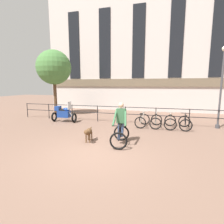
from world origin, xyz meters
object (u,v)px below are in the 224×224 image
object	(u,v)px
parked_bicycle_near_lamp	(142,120)
parked_motorcycle	(64,113)
dog	(88,132)
parked_bicycle_far_end	(185,123)
street_lamp	(222,83)
parked_bicycle_mid_left	(156,121)
cyclist_with_bike	(120,126)
parked_bicycle_mid_right	(170,122)

from	to	relation	value
parked_bicycle_near_lamp	parked_motorcycle	bearing A→B (deg)	8.37
dog	parked_motorcycle	xyz separation A→B (m)	(-3.19, 3.32, 0.13)
parked_bicycle_far_end	street_lamp	size ratio (longest dim) A/B	0.26
parked_bicycle_mid_left	parked_bicycle_far_end	distance (m)	1.54
parked_motorcycle	parked_bicycle_near_lamp	size ratio (longest dim) A/B	1.34
parked_motorcycle	parked_bicycle_mid_left	size ratio (longest dim) A/B	1.41
dog	cyclist_with_bike	bearing A→B (deg)	-1.67
dog	parked_bicycle_far_end	xyz separation A→B (m)	(4.20, 3.46, -0.07)
parked_bicycle_mid_left	parked_bicycle_far_end	size ratio (longest dim) A/B	0.98
cyclist_with_bike	parked_bicycle_near_lamp	xyz separation A→B (m)	(0.53, 3.30, -0.41)
parked_motorcycle	parked_bicycle_far_end	world-z (taller)	parked_motorcycle
cyclist_with_bike	parked_bicycle_mid_left	world-z (taller)	cyclist_with_bike
cyclist_with_bike	parked_bicycle_far_end	xyz separation A→B (m)	(2.85, 3.30, -0.41)
parked_bicycle_mid_left	parked_bicycle_far_end	bearing A→B (deg)	-179.10
dog	street_lamp	size ratio (longest dim) A/B	0.21
parked_bicycle_mid_left	parked_bicycle_mid_right	bearing A→B (deg)	-179.10
dog	parked_bicycle_mid_left	world-z (taller)	parked_bicycle_mid_left
parked_bicycle_near_lamp	cyclist_with_bike	bearing A→B (deg)	87.61
dog	parked_bicycle_mid_right	distance (m)	4.87
parked_motorcycle	parked_bicycle_mid_right	distance (m)	6.63
cyclist_with_bike	parked_bicycle_mid_left	xyz separation A→B (m)	(1.31, 3.30, -0.41)
cyclist_with_bike	parked_bicycle_far_end	size ratio (longest dim) A/B	1.49
parked_bicycle_mid_right	street_lamp	bearing A→B (deg)	-162.20
street_lamp	parked_bicycle_near_lamp	bearing A→B (deg)	-169.82
dog	parked_bicycle_mid_left	size ratio (longest dim) A/B	0.83
dog	parked_bicycle_far_end	size ratio (longest dim) A/B	0.82
dog	street_lamp	world-z (taller)	street_lamp
parked_bicycle_far_end	street_lamp	bearing A→B (deg)	-155.00
parked_motorcycle	parked_bicycle_far_end	size ratio (longest dim) A/B	1.39
parked_bicycle_near_lamp	parked_bicycle_mid_right	xyz separation A→B (m)	(1.54, -0.00, 0.00)
parked_bicycle_far_end	street_lamp	distance (m)	2.87
parked_bicycle_mid_left	street_lamp	distance (m)	4.02
cyclist_with_bike	street_lamp	xyz separation A→B (m)	(4.64, 4.04, 1.72)
cyclist_with_bike	parked_bicycle_near_lamp	world-z (taller)	cyclist_with_bike
cyclist_with_bike	parked_bicycle_mid_left	distance (m)	3.57
cyclist_with_bike	parked_bicycle_mid_right	bearing A→B (deg)	50.80
parked_bicycle_far_end	cyclist_with_bike	bearing A→B (deg)	51.85
parked_bicycle_near_lamp	parked_bicycle_far_end	world-z (taller)	same
parked_bicycle_far_end	parked_motorcycle	bearing A→B (deg)	3.70
dog	parked_motorcycle	bearing A→B (deg)	125.69
parked_bicycle_mid_right	street_lamp	size ratio (longest dim) A/B	0.26
parked_bicycle_mid_right	cyclist_with_bike	bearing A→B (deg)	59.58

